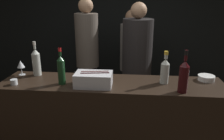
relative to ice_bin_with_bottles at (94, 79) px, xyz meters
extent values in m
cube|color=black|center=(0.16, 2.26, 0.26)|extent=(6.40, 0.06, 2.80)
cube|color=black|center=(0.16, 0.09, -0.61)|extent=(2.16, 0.50, 1.07)
cube|color=silver|center=(0.00, 0.00, -0.01)|extent=(0.34, 0.21, 0.13)
cylinder|color=#143319|center=(-0.02, -0.05, 0.02)|extent=(0.25, 0.10, 0.06)
cylinder|color=black|center=(0.01, 0.00, 0.02)|extent=(0.27, 0.11, 0.07)
cylinder|color=#380F0F|center=(0.00, 0.04, 0.02)|extent=(0.26, 0.11, 0.07)
cylinder|color=white|center=(1.09, 0.24, -0.05)|extent=(0.16, 0.16, 0.05)
cylinder|color=gray|center=(1.09, 0.24, -0.03)|extent=(0.13, 0.13, 0.01)
cylinder|color=silver|center=(-0.81, 0.23, -0.07)|extent=(0.07, 0.07, 0.00)
cylinder|color=silver|center=(-0.81, 0.23, -0.03)|extent=(0.01, 0.01, 0.08)
cone|color=silver|center=(-0.81, 0.23, 0.05)|extent=(0.08, 0.08, 0.07)
cylinder|color=silver|center=(-0.75, -0.04, -0.05)|extent=(0.06, 0.06, 0.05)
sphere|color=#EFB256|center=(-0.75, -0.04, -0.04)|extent=(0.03, 0.03, 0.03)
cylinder|color=#B2B7AD|center=(0.66, 0.13, 0.02)|extent=(0.08, 0.08, 0.19)
cone|color=#B2B7AD|center=(0.66, 0.13, 0.14)|extent=(0.08, 0.08, 0.05)
cylinder|color=#B2B7AD|center=(0.66, 0.13, 0.21)|extent=(0.03, 0.03, 0.08)
cylinder|color=gold|center=(0.66, 0.13, 0.23)|extent=(0.04, 0.04, 0.03)
cylinder|color=#B2B7AD|center=(-0.64, 0.24, 0.04)|extent=(0.08, 0.08, 0.23)
cone|color=#B2B7AD|center=(-0.64, 0.24, 0.18)|extent=(0.08, 0.08, 0.05)
cylinder|color=#B2B7AD|center=(-0.64, 0.24, 0.25)|extent=(0.02, 0.02, 0.08)
cylinder|color=white|center=(-0.64, 0.24, 0.27)|extent=(0.03, 0.03, 0.04)
cylinder|color=black|center=(0.79, -0.07, 0.04)|extent=(0.08, 0.08, 0.23)
cone|color=black|center=(0.79, -0.07, 0.19)|extent=(0.08, 0.08, 0.05)
cylinder|color=black|center=(0.79, -0.07, 0.26)|extent=(0.03, 0.03, 0.09)
cylinder|color=black|center=(0.79, -0.07, 0.28)|extent=(0.03, 0.03, 0.04)
cylinder|color=#143319|center=(-0.31, 0.02, 0.04)|extent=(0.07, 0.07, 0.23)
cone|color=#143319|center=(-0.31, 0.02, 0.18)|extent=(0.07, 0.07, 0.04)
cylinder|color=#143319|center=(-0.31, 0.02, 0.24)|extent=(0.02, 0.02, 0.08)
cylinder|color=red|center=(-0.31, 0.02, 0.26)|extent=(0.03, 0.03, 0.03)
cube|color=black|center=(0.42, 1.04, -0.73)|extent=(0.30, 0.22, 0.84)
cylinder|color=black|center=(0.42, 1.04, 0.07)|extent=(0.40, 0.40, 0.76)
sphere|color=tan|center=(0.42, 1.04, 0.55)|extent=(0.21, 0.21, 0.21)
cube|color=black|center=(0.34, 1.44, -0.76)|extent=(0.27, 0.19, 0.77)
cylinder|color=slate|center=(0.34, 1.44, -0.02)|extent=(0.35, 0.35, 0.71)
sphere|color=#997051|center=(0.34, 1.44, 0.44)|extent=(0.21, 0.21, 0.21)
cube|color=black|center=(-0.32, 1.27, -0.71)|extent=(0.25, 0.19, 0.86)
cylinder|color=#60564C|center=(-0.32, 1.27, 0.11)|extent=(0.34, 0.34, 0.78)
sphere|color=tan|center=(-0.32, 1.27, 0.60)|extent=(0.21, 0.21, 0.21)
camera|label=1|loc=(0.34, -1.86, 0.71)|focal=35.00mm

